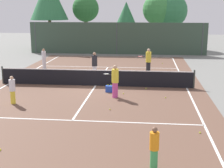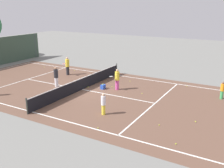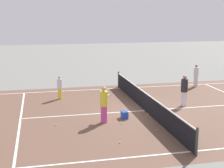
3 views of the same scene
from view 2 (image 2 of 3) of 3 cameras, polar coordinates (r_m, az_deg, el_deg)
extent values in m
plane|color=slate|center=(21.50, -6.61, -1.23)|extent=(80.00, 80.00, 0.00)
cube|color=brown|center=(21.50, -6.61, -1.23)|extent=(13.00, 25.00, 0.00)
cube|color=white|center=(17.67, -17.26, -5.95)|extent=(0.10, 24.00, 0.01)
cube|color=white|center=(25.94, 0.59, 2.03)|extent=(0.10, 24.00, 0.01)
cube|color=white|center=(18.61, 9.54, -4.24)|extent=(11.00, 0.10, 0.01)
cube|color=white|center=(25.69, -18.20, 1.04)|extent=(11.00, 0.10, 0.01)
cube|color=white|center=(21.50, -6.61, -1.21)|extent=(0.10, 12.80, 0.01)
cylinder|color=#333833|center=(17.23, -18.37, -4.70)|extent=(0.10, 0.10, 1.10)
cylinder|color=#333833|center=(26.14, 1.02, 3.38)|extent=(0.10, 0.10, 1.10)
cube|color=black|center=(21.36, -6.65, -0.02)|extent=(11.80, 0.03, 0.95)
cube|color=white|center=(21.22, -6.70, 1.27)|extent=(11.80, 0.04, 0.05)
cylinder|color=#3F4447|center=(36.52, -16.68, 8.20)|extent=(0.12, 0.12, 3.20)
cylinder|color=#232328|center=(26.29, -9.81, 2.92)|extent=(0.31, 0.31, 0.85)
cylinder|color=yellow|center=(26.11, -9.89, 4.61)|extent=(0.39, 0.39, 0.74)
sphere|color=tan|center=(26.02, -9.95, 5.66)|extent=(0.23, 0.23, 0.23)
cylinder|color=black|center=(25.83, -10.33, 4.54)|extent=(0.20, 0.05, 0.03)
torus|color=red|center=(25.63, -10.65, 4.43)|extent=(0.36, 0.36, 0.03)
cylinder|color=silver|center=(25.63, -10.65, 4.43)|extent=(0.30, 0.30, 0.00)
cylinder|color=yellow|center=(16.42, -1.91, -5.70)|extent=(0.24, 0.24, 0.66)
cylinder|color=silver|center=(16.20, -1.94, -3.69)|extent=(0.30, 0.30, 0.58)
sphere|color=tan|center=(16.07, -1.95, -2.43)|extent=(0.18, 0.18, 0.18)
cylinder|color=#3FA559|center=(20.82, 23.16, -2.23)|extent=(0.23, 0.23, 0.62)
cylinder|color=orange|center=(20.65, 23.34, -0.71)|extent=(0.28, 0.28, 0.54)
sphere|color=brown|center=(20.56, 23.46, 0.23)|extent=(0.17, 0.17, 0.17)
cylinder|color=silver|center=(22.54, -12.23, 0.41)|extent=(0.30, 0.30, 0.81)
cylinder|color=#232328|center=(22.34, -12.35, 2.28)|extent=(0.37, 0.37, 0.71)
sphere|color=#A37556|center=(22.23, -12.42, 3.44)|extent=(0.22, 0.22, 0.22)
cylinder|color=#D14799|center=(21.25, 1.15, -0.19)|extent=(0.30, 0.30, 0.81)
cylinder|color=yellow|center=(21.04, 1.16, 1.80)|extent=(0.37, 0.37, 0.71)
sphere|color=tan|center=(20.92, 1.17, 3.03)|extent=(0.22, 0.22, 0.22)
cylinder|color=black|center=(20.86, 0.37, 1.77)|extent=(0.19, 0.12, 0.03)
torus|color=black|center=(20.73, -0.22, 1.68)|extent=(0.45, 0.45, 0.03)
cylinder|color=silver|center=(20.73, -0.22, 1.68)|extent=(0.38, 0.38, 0.00)
cube|color=blue|center=(21.50, -2.02, -0.63)|extent=(0.43, 0.29, 0.36)
sphere|color=#CCE533|center=(21.37, -2.15, -0.14)|extent=(0.07, 0.07, 0.07)
sphere|color=#CCE533|center=(21.53, -2.00, -0.01)|extent=(0.07, 0.07, 0.07)
sphere|color=#CCE533|center=(23.69, -1.30, 0.66)|extent=(0.07, 0.07, 0.07)
sphere|color=#CCE533|center=(16.26, 18.07, -7.96)|extent=(0.07, 0.07, 0.07)
sphere|color=#CCE533|center=(30.14, -14.80, 3.62)|extent=(0.07, 0.07, 0.07)
sphere|color=#CCE533|center=(23.69, 4.03, 0.62)|extent=(0.07, 0.07, 0.07)
sphere|color=#CCE533|center=(22.01, -5.35, -0.67)|extent=(0.07, 0.07, 0.07)
sphere|color=#CCE533|center=(22.02, 0.02, -0.59)|extent=(0.07, 0.07, 0.07)
sphere|color=#CCE533|center=(13.57, 14.01, -12.75)|extent=(0.07, 0.07, 0.07)
sphere|color=#CCE533|center=(27.82, -8.30, 2.93)|extent=(0.07, 0.07, 0.07)
sphere|color=#CCE533|center=(14.73, -3.13, -9.75)|extent=(0.07, 0.07, 0.07)
sphere|color=#CCE533|center=(23.08, 16.24, -0.46)|extent=(0.07, 0.07, 0.07)
sphere|color=#CCE533|center=(15.31, 10.44, -8.95)|extent=(0.07, 0.07, 0.07)
sphere|color=#CCE533|center=(20.41, 6.67, -2.13)|extent=(0.07, 0.07, 0.07)
camera|label=1|loc=(20.85, 50.25, 5.60)|focal=53.01mm
camera|label=3|loc=(33.35, 18.56, 13.32)|focal=53.47mm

